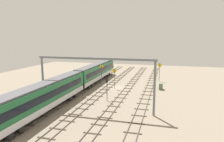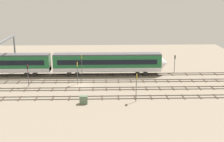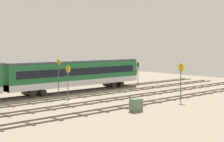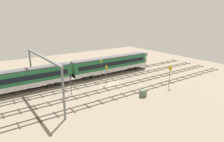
% 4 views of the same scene
% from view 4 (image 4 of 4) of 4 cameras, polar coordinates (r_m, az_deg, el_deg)
% --- Properties ---
extents(ground_plane, '(86.84, 86.84, 0.00)m').
position_cam_4_polar(ground_plane, '(48.73, -0.54, -3.81)').
color(ground_plane, gray).
extents(track_near_foreground, '(70.84, 2.40, 0.16)m').
position_cam_4_polar(track_near_foreground, '(43.30, 5.06, -6.35)').
color(track_near_foreground, '#59544C').
rests_on(track_near_foreground, ground).
extents(track_second_near, '(70.84, 2.40, 0.16)m').
position_cam_4_polar(track_second_near, '(46.85, 1.17, -4.55)').
color(track_second_near, '#59544C').
rests_on(track_second_near, ground).
extents(track_middle, '(70.84, 2.40, 0.16)m').
position_cam_4_polar(track_middle, '(50.62, -2.13, -2.99)').
color(track_middle, '#59544C').
rests_on(track_middle, ground).
extents(track_with_train, '(70.84, 2.40, 0.16)m').
position_cam_4_polar(track_with_train, '(54.56, -4.96, -1.65)').
color(track_with_train, '#59544C').
rests_on(track_with_train, ground).
extents(train, '(50.40, 3.24, 4.80)m').
position_cam_4_polar(train, '(51.10, -11.03, -0.05)').
color(train, '#1E6638').
rests_on(train, ground).
extents(overhead_gantry, '(0.40, 19.95, 8.82)m').
position_cam_4_polar(overhead_gantry, '(40.48, -19.03, 1.16)').
color(overhead_gantry, slate).
rests_on(overhead_gantry, ground).
extents(speed_sign_near_foreground, '(0.14, 0.97, 4.72)m').
position_cam_4_polar(speed_sign_near_foreground, '(48.02, -1.61, -0.20)').
color(speed_sign_near_foreground, '#4C4C51').
rests_on(speed_sign_near_foreground, ground).
extents(speed_sign_mid_trackside, '(0.14, 0.87, 5.46)m').
position_cam_4_polar(speed_sign_mid_trackside, '(51.06, -3.12, 1.16)').
color(speed_sign_mid_trackside, '#4C4C51').
rests_on(speed_sign_mid_trackside, ground).
extents(speed_sign_far_trackside, '(0.14, 1.09, 5.03)m').
position_cam_4_polar(speed_sign_far_trackside, '(48.11, 16.13, -0.46)').
color(speed_sign_far_trackside, '#4C4C51').
rests_on(speed_sign_far_trackside, ground).
extents(signal_light_trackside_approach, '(0.31, 0.32, 4.06)m').
position_cam_4_polar(signal_light_trackside_approach, '(68.02, 9.80, 3.94)').
color(signal_light_trackside_approach, '#4C4C51').
rests_on(signal_light_trackside_approach, ground).
extents(signal_light_trackside_departure, '(0.31, 0.32, 4.52)m').
position_cam_4_polar(signal_light_trackside_departure, '(42.67, -11.65, -2.82)').
color(signal_light_trackside_departure, '#4C4C51').
rests_on(signal_light_trackside_departure, ground).
extents(relay_cabinet, '(1.36, 0.87, 1.44)m').
position_cam_4_polar(relay_cabinet, '(42.02, 8.82, -6.22)').
color(relay_cabinet, '#597259').
rests_on(relay_cabinet, ground).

